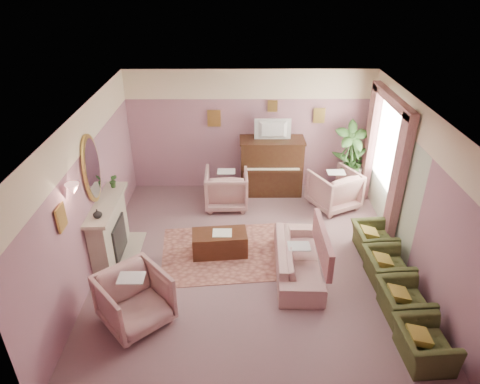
{
  "coord_description": "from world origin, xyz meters",
  "views": [
    {
      "loc": [
        -0.27,
        -6.21,
        4.86
      ],
      "look_at": [
        -0.23,
        0.4,
        1.24
      ],
      "focal_mm": 32.0,
      "sensor_mm": 36.0,
      "label": 1
    }
  ],
  "objects_px": {
    "piano": "(271,167)",
    "floral_armchair_front": "(134,297)",
    "olive_chair_d": "(374,236)",
    "sofa": "(298,254)",
    "olive_chair_a": "(425,340)",
    "side_table": "(350,179)",
    "floral_armchair_left": "(227,187)",
    "coffee_table": "(220,243)",
    "olive_chair_c": "(387,264)",
    "television": "(273,128)",
    "olive_chair_b": "(404,298)",
    "floral_armchair_right": "(334,187)"
  },
  "relations": [
    {
      "from": "piano",
      "to": "floral_armchair_front",
      "type": "relative_size",
      "value": 1.48
    },
    {
      "from": "olive_chair_d",
      "to": "sofa",
      "type": "bearing_deg",
      "value": -158.23
    },
    {
      "from": "olive_chair_a",
      "to": "side_table",
      "type": "xyz_separation_m",
      "value": [
        0.09,
        4.77,
        0.01
      ]
    },
    {
      "from": "floral_armchair_left",
      "to": "coffee_table",
      "type": "bearing_deg",
      "value": -92.92
    },
    {
      "from": "sofa",
      "to": "olive_chair_d",
      "type": "relative_size",
      "value": 2.4
    },
    {
      "from": "piano",
      "to": "olive_chair_a",
      "type": "xyz_separation_m",
      "value": [
        1.75,
        -4.81,
        -0.31
      ]
    },
    {
      "from": "olive_chair_c",
      "to": "side_table",
      "type": "distance_m",
      "value": 3.14
    },
    {
      "from": "television",
      "to": "olive_chair_b",
      "type": "relative_size",
      "value": 1.0
    },
    {
      "from": "floral_armchair_left",
      "to": "olive_chair_d",
      "type": "xyz_separation_m",
      "value": [
        2.77,
        -1.73,
        -0.13
      ]
    },
    {
      "from": "coffee_table",
      "to": "sofa",
      "type": "distance_m",
      "value": 1.49
    },
    {
      "from": "television",
      "to": "side_table",
      "type": "distance_m",
      "value": 2.22
    },
    {
      "from": "olive_chair_d",
      "to": "olive_chair_c",
      "type": "bearing_deg",
      "value": -90.0
    },
    {
      "from": "piano",
      "to": "sofa",
      "type": "bearing_deg",
      "value": -84.74
    },
    {
      "from": "olive_chair_a",
      "to": "side_table",
      "type": "height_order",
      "value": "side_table"
    },
    {
      "from": "floral_armchair_right",
      "to": "olive_chair_d",
      "type": "distance_m",
      "value": 1.73
    },
    {
      "from": "coffee_table",
      "to": "floral_armchair_front",
      "type": "height_order",
      "value": "floral_armchair_front"
    },
    {
      "from": "television",
      "to": "olive_chair_b",
      "type": "xyz_separation_m",
      "value": [
        1.75,
        -3.94,
        -1.26
      ]
    },
    {
      "from": "television",
      "to": "olive_chair_a",
      "type": "relative_size",
      "value": 1.0
    },
    {
      "from": "sofa",
      "to": "olive_chair_b",
      "type": "distance_m",
      "value": 1.81
    },
    {
      "from": "piano",
      "to": "olive_chair_a",
      "type": "height_order",
      "value": "piano"
    },
    {
      "from": "floral_armchair_left",
      "to": "olive_chair_d",
      "type": "distance_m",
      "value": 3.26
    },
    {
      "from": "floral_armchair_right",
      "to": "olive_chair_c",
      "type": "bearing_deg",
      "value": -80.58
    },
    {
      "from": "piano",
      "to": "olive_chair_d",
      "type": "height_order",
      "value": "piano"
    },
    {
      "from": "piano",
      "to": "side_table",
      "type": "relative_size",
      "value": 2.0
    },
    {
      "from": "olive_chair_b",
      "to": "floral_armchair_left",
      "type": "bearing_deg",
      "value": 129.39
    },
    {
      "from": "piano",
      "to": "olive_chair_d",
      "type": "xyz_separation_m",
      "value": [
        1.75,
        -2.35,
        -0.31
      ]
    },
    {
      "from": "olive_chair_a",
      "to": "side_table",
      "type": "bearing_deg",
      "value": 88.91
    },
    {
      "from": "floral_armchair_right",
      "to": "olive_chair_a",
      "type": "xyz_separation_m",
      "value": [
        0.41,
        -4.13,
        -0.13
      ]
    },
    {
      "from": "floral_armchair_front",
      "to": "olive_chair_a",
      "type": "distance_m",
      "value": 4.11
    },
    {
      "from": "side_table",
      "to": "olive_chair_b",
      "type": "bearing_deg",
      "value": -91.32
    },
    {
      "from": "olive_chair_c",
      "to": "olive_chair_b",
      "type": "bearing_deg",
      "value": -90.0
    },
    {
      "from": "floral_armchair_front",
      "to": "side_table",
      "type": "relative_size",
      "value": 1.35
    },
    {
      "from": "side_table",
      "to": "television",
      "type": "bearing_deg",
      "value": -179.69
    },
    {
      "from": "floral_armchair_left",
      "to": "olive_chair_d",
      "type": "bearing_deg",
      "value": -32.0
    },
    {
      "from": "coffee_table",
      "to": "olive_chair_c",
      "type": "distance_m",
      "value": 2.96
    },
    {
      "from": "olive_chair_d",
      "to": "olive_chair_b",
      "type": "bearing_deg",
      "value": -90.0
    },
    {
      "from": "olive_chair_d",
      "to": "floral_armchair_right",
      "type": "bearing_deg",
      "value": 103.89
    },
    {
      "from": "olive_chair_c",
      "to": "olive_chair_d",
      "type": "height_order",
      "value": "same"
    },
    {
      "from": "floral_armchair_front",
      "to": "olive_chair_a",
      "type": "height_order",
      "value": "floral_armchair_front"
    },
    {
      "from": "floral_armchair_left",
      "to": "floral_armchair_front",
      "type": "relative_size",
      "value": 1.0
    },
    {
      "from": "television",
      "to": "coffee_table",
      "type": "bearing_deg",
      "value": -115.28
    },
    {
      "from": "olive_chair_c",
      "to": "floral_armchair_front",
      "type": "bearing_deg",
      "value": -167.04
    },
    {
      "from": "floral_armchair_right",
      "to": "olive_chair_a",
      "type": "bearing_deg",
      "value": -84.29
    },
    {
      "from": "piano",
      "to": "sofa",
      "type": "height_order",
      "value": "piano"
    },
    {
      "from": "piano",
      "to": "television",
      "type": "distance_m",
      "value": 0.95
    },
    {
      "from": "coffee_table",
      "to": "side_table",
      "type": "bearing_deg",
      "value": 38.68
    },
    {
      "from": "coffee_table",
      "to": "sofa",
      "type": "relative_size",
      "value": 0.52
    },
    {
      "from": "sofa",
      "to": "floral_armchair_left",
      "type": "height_order",
      "value": "floral_armchair_left"
    },
    {
      "from": "coffee_table",
      "to": "side_table",
      "type": "relative_size",
      "value": 1.43
    },
    {
      "from": "floral_armchair_right",
      "to": "floral_armchair_front",
      "type": "height_order",
      "value": "same"
    }
  ]
}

